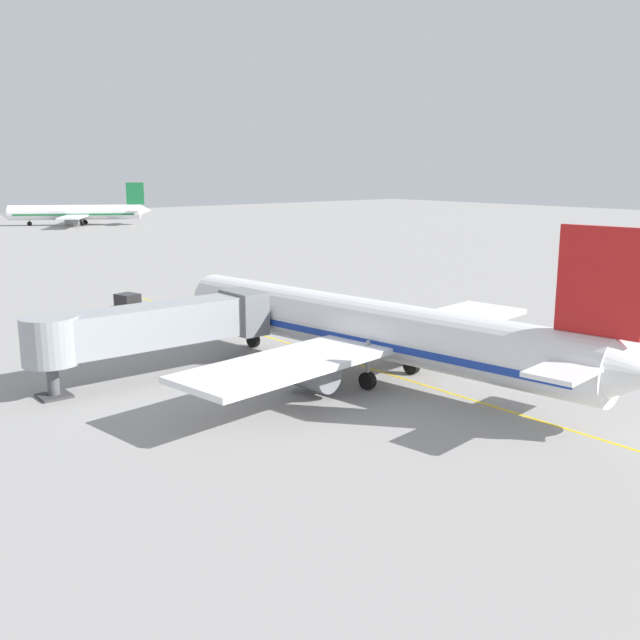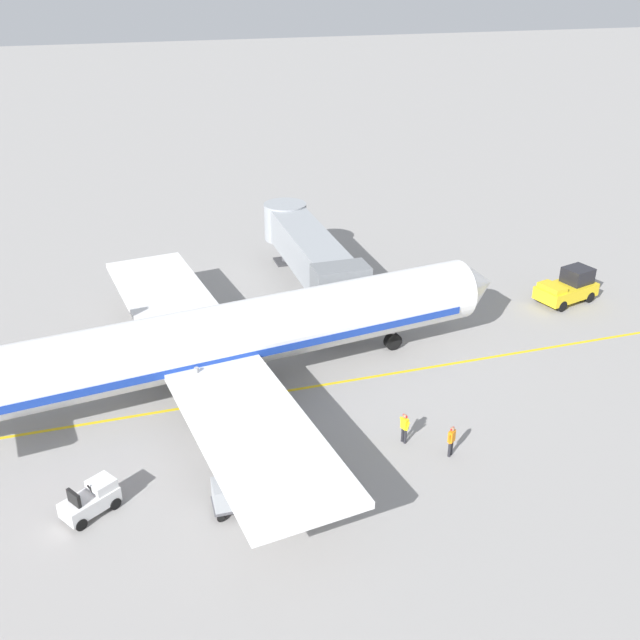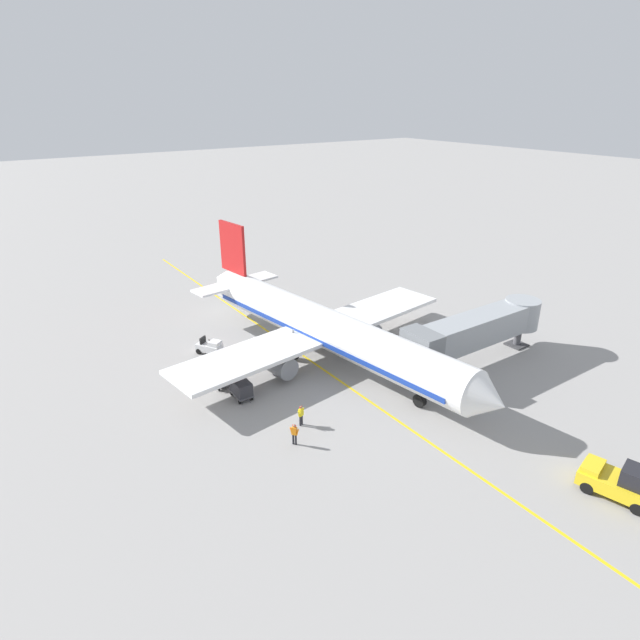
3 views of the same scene
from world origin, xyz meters
The scene contains 11 objects.
ground_plane centered at (0.00, 0.00, 0.00)m, with size 400.00×400.00×0.00m, color gray.
gate_lead_in_line centered at (0.00, 0.00, 0.00)m, with size 0.24×80.00×0.01m, color gold.
parked_airliner centered at (-1.32, 1.04, 3.19)m, with size 30.42×37.32×10.63m.
jet_bridge centered at (-12.44, 9.77, 3.46)m, with size 16.29×3.50×4.98m.
pushback_tractor centered at (-5.70, 27.08, 1.10)m, with size 3.23×4.81×2.40m.
baggage_tug_lead centered at (7.18, -6.09, 0.71)m, with size 2.35×2.75×1.62m.
baggage_cart_front centered at (8.42, 3.00, 0.95)m, with size 1.36×2.92×1.58m.
baggage_cart_second_in_train centered at (8.93, 0.09, 0.95)m, with size 1.36×2.92×1.58m.
ground_crew_wing_walker centered at (6.48, 9.18, 0.95)m, with size 0.71×0.35×1.69m.
ground_crew_loader centered at (8.18, 10.95, 0.95)m, with size 0.49×0.64×1.69m.
ground_crew_marshaller centered at (2.75, 0.84, 0.95)m, with size 0.72×0.33×1.69m.
Camera 3 is at (24.72, 38.11, 23.34)m, focal length 29.77 mm.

